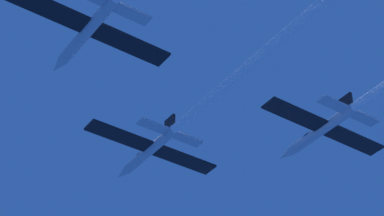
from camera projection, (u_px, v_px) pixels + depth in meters
jet_lead at (255, 60)px, 87.52m from camera, size 19.78×74.26×3.28m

